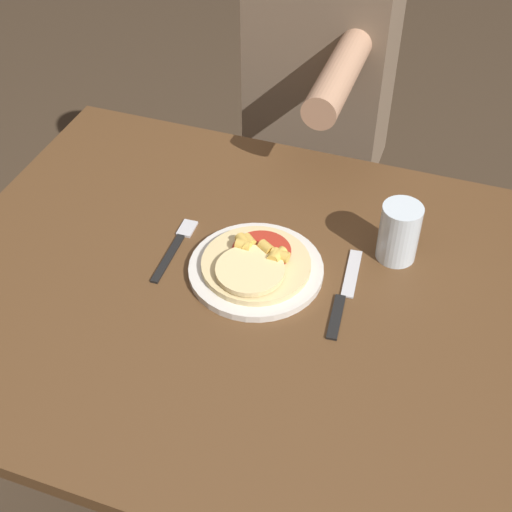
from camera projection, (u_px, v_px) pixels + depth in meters
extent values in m
plane|color=#423323|center=(234.00, 493.00, 1.76)|extent=(8.00, 8.00, 0.00)
cube|color=brown|center=(225.00, 289.00, 1.26)|extent=(1.04, 0.88, 0.03)
cylinder|color=brown|center=(119.00, 247.00, 1.89)|extent=(0.06, 0.06, 0.71)
cylinder|color=brown|center=(472.00, 335.00, 1.67)|extent=(0.06, 0.06, 0.71)
cylinder|color=silver|center=(256.00, 270.00, 1.27)|extent=(0.24, 0.24, 0.01)
cylinder|color=#E0C689|center=(256.00, 264.00, 1.26)|extent=(0.19, 0.19, 0.01)
cylinder|color=#B22D1E|center=(261.00, 251.00, 1.27)|extent=(0.11, 0.11, 0.00)
cylinder|color=beige|center=(250.00, 270.00, 1.23)|extent=(0.12, 0.12, 0.01)
cylinder|color=gold|center=(266.00, 248.00, 1.26)|extent=(0.03, 0.03, 0.02)
cylinder|color=gold|center=(280.00, 255.00, 1.25)|extent=(0.03, 0.02, 0.02)
cylinder|color=gold|center=(243.00, 245.00, 1.27)|extent=(0.03, 0.02, 0.02)
cylinder|color=gold|center=(249.00, 241.00, 1.27)|extent=(0.03, 0.03, 0.02)
cylinder|color=gold|center=(278.00, 255.00, 1.25)|extent=(0.03, 0.03, 0.02)
cylinder|color=gold|center=(274.00, 256.00, 1.25)|extent=(0.02, 0.02, 0.02)
cylinder|color=gold|center=(243.00, 242.00, 1.27)|extent=(0.04, 0.04, 0.02)
cube|color=black|center=(168.00, 258.00, 1.29)|extent=(0.02, 0.13, 0.00)
cube|color=silver|center=(187.00, 228.00, 1.35)|extent=(0.03, 0.05, 0.00)
cube|color=black|center=(336.00, 317.00, 1.19)|extent=(0.03, 0.10, 0.00)
cube|color=silver|center=(352.00, 273.00, 1.27)|extent=(0.03, 0.12, 0.00)
cylinder|color=silver|center=(399.00, 232.00, 1.26)|extent=(0.07, 0.07, 0.11)
cylinder|color=#2D2D38|center=(286.00, 225.00, 2.10)|extent=(0.11, 0.11, 0.52)
cylinder|color=#2D2D38|center=(335.00, 236.00, 2.06)|extent=(0.11, 0.11, 0.52)
cube|color=#75604C|center=(321.00, 66.00, 1.72)|extent=(0.33, 0.22, 0.53)
cylinder|color=tan|center=(338.00, 77.00, 1.43)|extent=(0.07, 0.30, 0.07)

